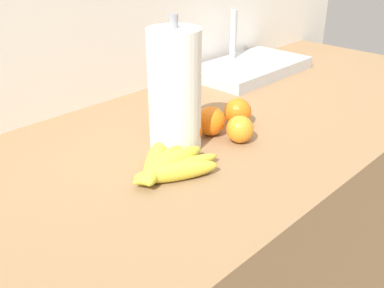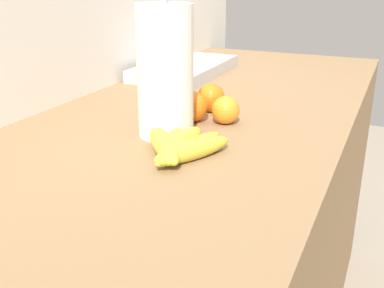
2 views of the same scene
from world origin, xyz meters
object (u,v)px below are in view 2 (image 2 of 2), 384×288
banana_bunch (179,146)px  sink_basin (185,67)px  paper_towel_roll (165,72)px  orange_far_right (211,98)px  orange_back_right (226,110)px  orange_front (192,107)px  orange_center (175,115)px

banana_bunch → sink_basin: 0.76m
paper_towel_roll → orange_far_right: bearing=-6.2°
orange_far_right → orange_back_right: (-0.08, -0.07, -0.00)m
banana_bunch → orange_front: bearing=17.8°
banana_bunch → orange_back_right: bearing=-2.7°
orange_back_right → paper_towel_roll: paper_towel_roll is taller
orange_center → sink_basin: sink_basin is taller
orange_far_right → paper_towel_roll: 0.23m
orange_center → orange_back_right: orange_center is taller
orange_front → paper_towel_roll: bearing=173.0°
orange_center → sink_basin: bearing=23.2°
banana_bunch → paper_towel_roll: (0.10, 0.08, 0.12)m
orange_back_right → orange_far_right: bearing=41.9°
banana_bunch → orange_front: orange_front is taller
orange_far_right → paper_towel_roll: (-0.21, 0.02, 0.10)m
orange_far_right → orange_center: (-0.19, 0.01, 0.00)m
banana_bunch → orange_far_right: 0.31m
orange_center → orange_back_right: (0.11, -0.08, -0.01)m
orange_front → banana_bunch: bearing=-162.2°
orange_far_right → sink_basin: 0.46m
banana_bunch → sink_basin: size_ratio=0.49×
orange_center → orange_back_right: bearing=-35.2°
banana_bunch → orange_center: (0.12, 0.07, 0.02)m
paper_towel_roll → banana_bunch: bearing=-141.5°
banana_bunch → orange_center: size_ratio=2.56×
orange_back_right → paper_towel_roll: bearing=144.0°
orange_far_right → orange_front: size_ratio=0.98×
orange_front → sink_basin: size_ratio=0.17×
orange_front → orange_center: bearing=-179.2°
orange_front → paper_towel_roll: paper_towel_roll is taller
orange_center → paper_towel_roll: (-0.02, 0.01, 0.10)m
orange_front → sink_basin: 0.54m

